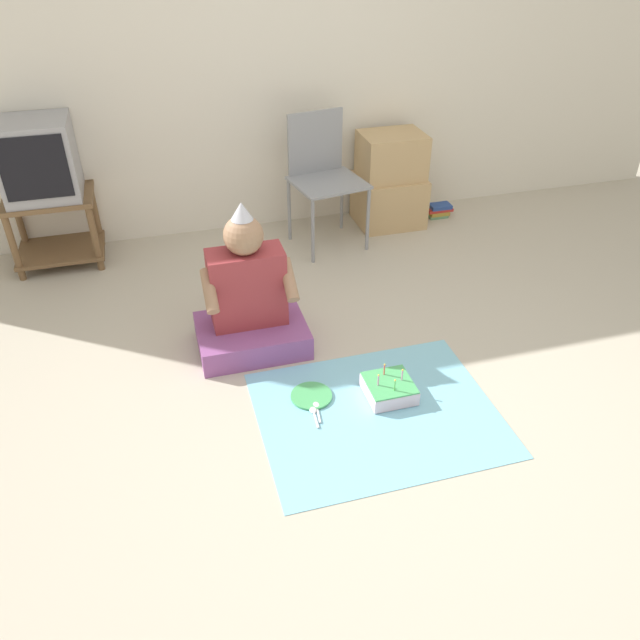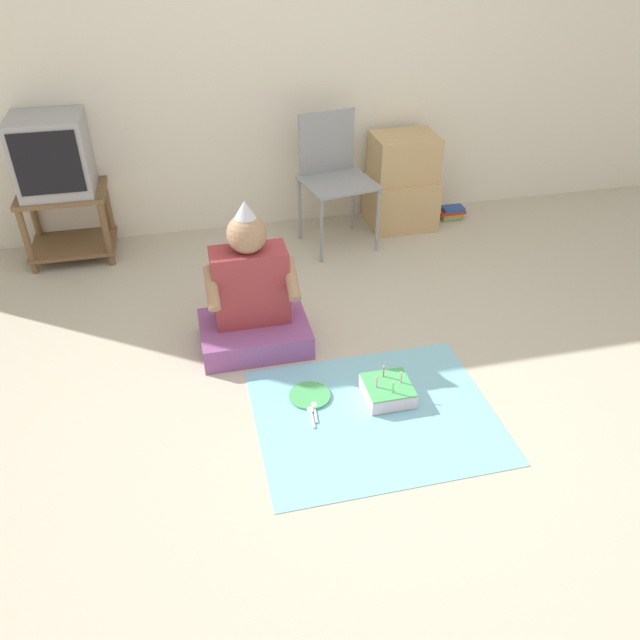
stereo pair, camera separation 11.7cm
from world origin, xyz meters
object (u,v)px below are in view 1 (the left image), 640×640
at_px(tv, 38,159).
at_px(birthday_cake, 389,388).
at_px(paper_plate, 311,396).
at_px(book_pile, 439,210).
at_px(person_seated, 249,303).
at_px(cardboard_box_stack, 390,182).
at_px(folding_chair, 323,170).

bearing_deg(tv, birthday_cake, -49.35).
height_order(tv, paper_plate, tv).
relative_size(book_pile, person_seated, 0.24).
height_order(book_pile, person_seated, person_seated).
relative_size(tv, cardboard_box_stack, 0.71).
xyz_separation_m(folding_chair, paper_plate, (-0.53, -1.64, -0.51)).
distance_m(tv, folding_chair, 1.80).
bearing_deg(folding_chair, birthday_cake, -95.09).
xyz_separation_m(tv, book_pile, (2.75, -0.04, -0.66)).
relative_size(folding_chair, birthday_cake, 3.85).
distance_m(book_pile, paper_plate, 2.31).
bearing_deg(tv, paper_plate, -55.21).
bearing_deg(paper_plate, person_seated, 110.86).
distance_m(tv, birthday_cake, 2.58).
relative_size(cardboard_box_stack, birthday_cake, 2.94).
bearing_deg(book_pile, paper_plate, -130.30).
height_order(folding_chair, person_seated, folding_chair).
bearing_deg(folding_chair, tv, 174.73).
xyz_separation_m(cardboard_box_stack, birthday_cake, (-0.71, -1.87, -0.27)).
height_order(book_pile, birthday_cake, birthday_cake).
xyz_separation_m(person_seated, paper_plate, (0.20, -0.52, -0.26)).
distance_m(folding_chair, paper_plate, 1.80).
bearing_deg(book_pile, person_seated, -143.80).
bearing_deg(cardboard_box_stack, folding_chair, -165.72).
xyz_separation_m(book_pile, paper_plate, (-1.50, -1.76, -0.04)).
relative_size(folding_chair, book_pile, 4.48).
height_order(cardboard_box_stack, person_seated, person_seated).
distance_m(tv, book_pile, 2.83).
xyz_separation_m(birthday_cake, paper_plate, (-0.37, 0.09, -0.04)).
bearing_deg(cardboard_box_stack, person_seated, -135.54).
distance_m(folding_chair, book_pile, 1.08).
relative_size(folding_chair, cardboard_box_stack, 1.31).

